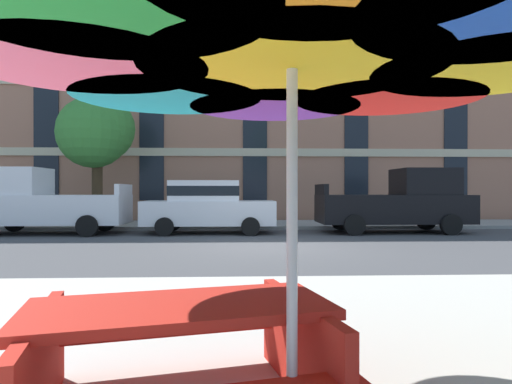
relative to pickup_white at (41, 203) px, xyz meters
The scene contains 9 objects.
ground_plane 8.27m from the pickup_white, 26.81° to the right, with size 120.00×120.00×0.00m, color #424244.
sidewalk_far 8.01m from the pickup_white, 22.94° to the left, with size 56.00×3.60×0.12m, color gray.
apartment_building 15.16m from the pickup_white, 57.03° to the left, with size 42.23×12.08×16.00m.
pickup_white is the anchor object (origin of this frame).
sedan_white 5.52m from the pickup_white, ahead, with size 4.40×1.98×1.78m.
pickup_black 12.09m from the pickup_white, ahead, with size 5.10×2.12×2.20m.
street_tree_left 4.00m from the pickup_white, 70.27° to the left, with size 2.94×3.11×5.24m.
patio_umbrella 14.46m from the pickup_white, 61.83° to the right, with size 3.51×3.51×2.53m.
picnic_table 13.83m from the pickup_white, 63.51° to the right, with size 2.10×1.89×0.77m.
Camera 1 is at (-0.81, -11.36, 1.45)m, focal length 31.20 mm.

